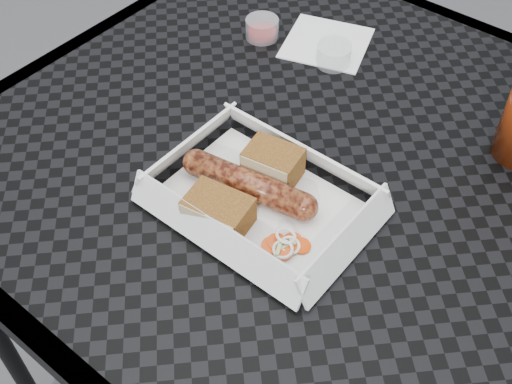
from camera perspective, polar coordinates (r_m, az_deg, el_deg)
patio_table at (r=0.88m, az=3.46°, el=0.96°), size 0.80×0.80×0.74m
food_tray at (r=0.75m, az=0.48°, el=-0.99°), size 0.22×0.15×0.00m
bratwurst at (r=0.74m, az=-0.67°, el=0.71°), size 0.17×0.06×0.03m
bread_near at (r=0.76m, az=1.52°, el=2.55°), size 0.07×0.06×0.04m
bread_far at (r=0.71m, az=-3.36°, el=-1.72°), size 0.08×0.06×0.04m
veg_garnish at (r=0.70m, az=2.68°, el=-4.81°), size 0.03×0.03×0.00m
napkin at (r=0.99m, az=6.29°, el=13.04°), size 0.15×0.15×0.00m
condiment_cup_sauce at (r=0.99m, az=0.55°, el=14.34°), size 0.05×0.05×0.03m
condiment_cup_empty at (r=0.95m, az=6.92°, el=12.01°), size 0.05×0.05×0.03m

